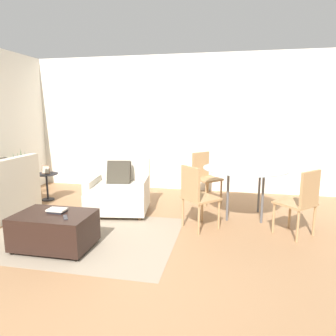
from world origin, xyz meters
The scene contains 14 objects.
ground_plane centered at (0.00, 0.00, 0.00)m, with size 20.00×20.00×0.00m, color #936B47.
wall_back centered at (0.00, 3.51, 1.38)m, with size 12.00×0.06×2.75m.
area_rug centered at (-0.74, 0.80, 0.00)m, with size 2.49×1.79×0.01m.
armchair centered at (-0.60, 1.83, 0.34)m, with size 1.05×0.94×0.84m.
ottoman centered at (-0.88, 0.41, 0.24)m, with size 0.90×0.60×0.43m.
book_stack centered at (-0.87, 0.47, 0.45)m, with size 0.22×0.15×0.04m.
tv_remote_primary centered at (-0.67, 0.32, 0.44)m, with size 0.12×0.15×0.01m.
potted_plant centered at (-2.68, 2.21, 0.22)m, with size 0.36×0.36×0.98m.
side_table centered at (-2.15, 2.21, 0.35)m, with size 0.41×0.41×0.50m.
picture_frame centered at (-2.15, 2.21, 0.58)m, with size 0.15×0.06×0.15m.
dining_table centered at (1.39, 2.03, 0.70)m, with size 1.29×1.29×0.77m.
dining_chair_near_left centered at (0.71, 1.35, 0.52)m, with size 0.59×0.59×0.90m.
dining_chair_near_right centered at (2.07, 1.35, 0.52)m, with size 0.59×0.59×0.90m.
dining_chair_far_left centered at (0.71, 2.71, 0.52)m, with size 0.59×0.59×0.90m.
Camera 1 is at (1.12, -2.63, 1.62)m, focal length 32.00 mm.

